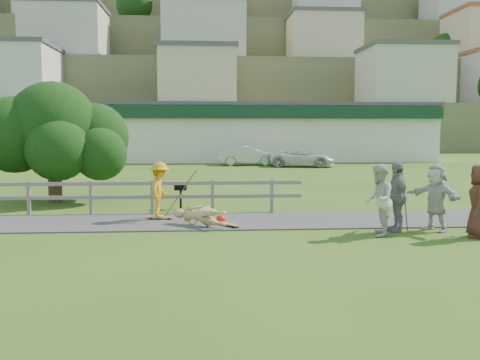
% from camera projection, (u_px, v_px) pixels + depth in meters
% --- Properties ---
extents(ground, '(260.00, 260.00, 0.00)m').
position_uv_depth(ground, '(215.00, 231.00, 14.62)').
color(ground, '#335718').
rests_on(ground, ground).
extents(path, '(34.00, 3.00, 0.04)m').
position_uv_depth(path, '(214.00, 221.00, 16.11)').
color(path, '#3E3E41').
rests_on(path, ground).
extents(fence, '(15.05, 0.10, 1.10)m').
position_uv_depth(fence, '(72.00, 192.00, 17.51)').
color(fence, slate).
rests_on(fence, ground).
extents(strip_mall, '(32.50, 10.75, 5.10)m').
position_uv_depth(strip_mall, '(249.00, 132.00, 49.36)').
color(strip_mall, silver).
rests_on(strip_mall, ground).
extents(hillside, '(220.00, 67.00, 47.50)m').
position_uv_depth(hillside, '(203.00, 70.00, 103.94)').
color(hillside, '#4F5D37').
rests_on(hillside, ground).
extents(skater_rider, '(0.77, 1.17, 1.69)m').
position_uv_depth(skater_rider, '(160.00, 193.00, 16.31)').
color(skater_rider, gold).
rests_on(skater_rider, ground).
extents(skater_fallen, '(1.42, 1.64, 0.64)m').
position_uv_depth(skater_fallen, '(200.00, 216.00, 15.24)').
color(skater_fallen, tan).
rests_on(skater_fallen, ground).
extents(spectator_a, '(0.97, 1.09, 1.88)m').
position_uv_depth(spectator_a, '(379.00, 200.00, 13.90)').
color(spectator_a, beige).
rests_on(spectator_a, ground).
extents(spectator_b, '(0.50, 1.13, 1.92)m').
position_uv_depth(spectator_b, '(397.00, 197.00, 14.51)').
color(spectator_b, gray).
rests_on(spectator_b, ground).
extents(spectator_c, '(0.95, 1.09, 1.89)m').
position_uv_depth(spectator_c, '(480.00, 201.00, 13.68)').
color(spectator_c, '#4D261E').
rests_on(spectator_c, ground).
extents(spectator_d, '(1.27, 1.78, 1.85)m').
position_uv_depth(spectator_d, '(436.00, 198.00, 14.59)').
color(spectator_d, beige).
rests_on(spectator_d, ground).
extents(car_silver, '(4.60, 1.80, 1.49)m').
position_uv_depth(car_silver, '(248.00, 156.00, 41.72)').
color(car_silver, '#B6BBBE').
rests_on(car_silver, ground).
extents(car_white, '(5.22, 3.25, 1.35)m').
position_uv_depth(car_white, '(302.00, 158.00, 39.93)').
color(car_white, silver).
rests_on(car_white, ground).
extents(tree, '(5.48, 5.48, 3.72)m').
position_uv_depth(tree, '(54.00, 154.00, 20.46)').
color(tree, black).
rests_on(tree, ground).
extents(bbq, '(0.44, 0.35, 0.87)m').
position_uv_depth(bbq, '(181.00, 196.00, 18.74)').
color(bbq, black).
rests_on(bbq, ground).
extents(longboard_rider, '(0.86, 0.35, 0.09)m').
position_uv_depth(longboard_rider, '(160.00, 219.00, 16.38)').
color(longboard_rider, '#976431').
rests_on(longboard_rider, ground).
extents(longboard_fallen, '(0.71, 0.86, 0.10)m').
position_uv_depth(longboard_fallen, '(228.00, 225.00, 15.22)').
color(longboard_fallen, '#976431').
rests_on(longboard_fallen, ground).
extents(helmet, '(0.29, 0.29, 0.29)m').
position_uv_depth(helmet, '(221.00, 220.00, 15.64)').
color(helmet, red).
rests_on(helmet, ground).
extents(pole_rider, '(0.03, 0.03, 1.83)m').
position_uv_depth(pole_rider, '(180.00, 189.00, 16.74)').
color(pole_rider, brown).
rests_on(pole_rider, ground).
extents(pole_spec_left, '(0.03, 0.03, 1.85)m').
position_uv_depth(pole_spec_left, '(405.00, 198.00, 14.52)').
color(pole_spec_left, brown).
rests_on(pole_spec_left, ground).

